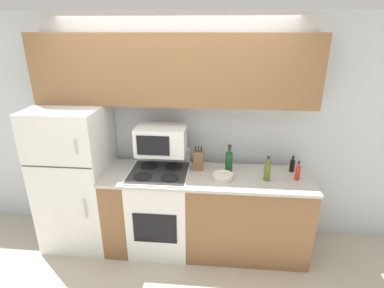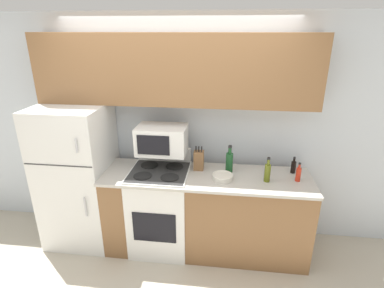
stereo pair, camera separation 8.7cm
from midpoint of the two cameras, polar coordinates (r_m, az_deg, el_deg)
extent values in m
plane|color=beige|center=(3.50, -3.68, -21.67)|extent=(12.00, 12.00, 0.00)
cube|color=silver|center=(3.48, -1.96, 2.65)|extent=(8.00, 0.05, 2.55)
cube|color=brown|center=(3.42, 3.38, -13.10)|extent=(2.19, 0.61, 0.91)
cube|color=#BCB7AD|center=(3.16, 3.54, -6.25)|extent=(2.19, 0.65, 0.03)
cube|color=white|center=(3.64, -20.18, -5.70)|extent=(0.74, 0.70, 1.62)
cube|color=#383838|center=(3.25, -23.48, -3.74)|extent=(0.72, 0.01, 0.01)
cylinder|color=#B7B7BC|center=(3.04, -20.40, -0.32)|extent=(0.02, 0.02, 0.14)
cylinder|color=#B7B7BC|center=(3.34, -18.91, -11.29)|extent=(0.02, 0.02, 0.22)
cube|color=brown|center=(3.15, -2.63, 13.95)|extent=(2.93, 0.30, 0.72)
cube|color=white|center=(3.45, -5.23, -12.32)|extent=(0.63, 0.61, 0.95)
cube|color=black|center=(3.22, -6.40, -15.58)|extent=(0.45, 0.01, 0.34)
cube|color=#2D2D2D|center=(3.22, -5.51, -5.28)|extent=(0.60, 0.59, 0.01)
cube|color=white|center=(3.44, -4.54, -1.87)|extent=(0.60, 0.06, 0.16)
cylinder|color=black|center=(3.13, -8.59, -6.03)|extent=(0.19, 0.19, 0.01)
cylinder|color=black|center=(3.07, -3.45, -6.38)|extent=(0.19, 0.19, 0.01)
cylinder|color=black|center=(3.36, -7.39, -3.97)|extent=(0.19, 0.19, 0.01)
cylinder|color=black|center=(3.31, -2.62, -4.25)|extent=(0.19, 0.19, 0.01)
cube|color=white|center=(3.20, -4.97, 0.84)|extent=(0.52, 0.35, 0.30)
cube|color=black|center=(3.05, -6.60, -0.25)|extent=(0.34, 0.01, 0.21)
cube|color=brown|center=(3.24, 2.08, -3.14)|extent=(0.11, 0.10, 0.21)
cylinder|color=black|center=(3.18, 1.56, -0.95)|extent=(0.01, 0.01, 0.06)
cylinder|color=black|center=(3.18, 2.10, -0.97)|extent=(0.01, 0.01, 0.06)
cylinder|color=black|center=(3.18, 2.63, -0.99)|extent=(0.01, 0.01, 0.06)
cylinder|color=silver|center=(3.07, 6.66, -6.32)|extent=(0.20, 0.20, 0.05)
torus|color=silver|center=(3.06, 6.68, -5.88)|extent=(0.21, 0.21, 0.01)
cylinder|color=#5B6619|center=(3.10, 14.94, -5.37)|extent=(0.06, 0.06, 0.18)
cylinder|color=#5B6619|center=(3.05, 15.15, -3.35)|extent=(0.03, 0.03, 0.06)
cylinder|color=black|center=(3.03, 15.22, -2.68)|extent=(0.03, 0.03, 0.02)
cylinder|color=black|center=(3.37, 19.45, -4.20)|extent=(0.05, 0.05, 0.13)
cylinder|color=black|center=(3.34, 19.62, -2.91)|extent=(0.02, 0.02, 0.04)
cylinder|color=black|center=(3.33, 19.67, -2.49)|extent=(0.03, 0.03, 0.01)
cylinder|color=red|center=(3.21, 20.32, -5.51)|extent=(0.05, 0.05, 0.14)
cylinder|color=red|center=(3.17, 20.53, -4.02)|extent=(0.02, 0.02, 0.04)
cylinder|color=black|center=(3.16, 20.60, -3.52)|extent=(0.02, 0.03, 0.02)
cylinder|color=#194C23|center=(3.22, 7.89, -3.54)|extent=(0.08, 0.08, 0.21)
cylinder|color=#194C23|center=(3.16, 8.01, -1.26)|extent=(0.03, 0.03, 0.07)
cylinder|color=black|center=(3.15, 8.06, -0.50)|extent=(0.04, 0.04, 0.02)
camera|label=1|loc=(0.04, -89.17, 0.32)|focal=28.00mm
camera|label=2|loc=(0.04, 90.83, -0.32)|focal=28.00mm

